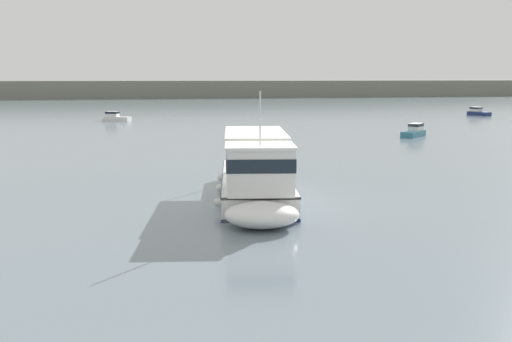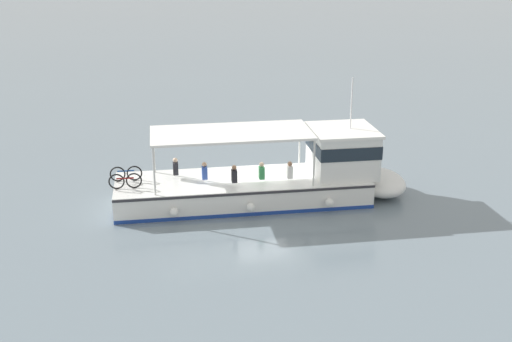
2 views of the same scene
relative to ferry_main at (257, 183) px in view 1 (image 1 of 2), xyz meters
The scene contains 7 objects.
ground_plane 1.34m from the ferry_main, 44.38° to the left, with size 400.00×400.00×0.00m, color slate.
distant_shoreline 147.35m from the ferry_main, 89.76° to the left, with size 400.00×28.00×4.63m, color slate.
ferry_main is the anchor object (origin of this frame).
motorboat_near_starboard 55.86m from the ferry_main, 98.27° to the left, with size 3.81×2.70×1.26m.
motorboat_outer_anchorage 35.58m from the ferry_main, 52.52° to the left, with size 3.50×3.43×1.26m.
motorboat_horizon_west 72.36m from the ferry_main, 50.91° to the left, with size 2.30×3.82×1.26m.
channel_buoy 17.20m from the ferry_main, 80.98° to the left, with size 0.70×0.70×1.40m.
Camera 1 is at (-6.09, -27.58, 5.91)m, focal length 42.26 mm.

